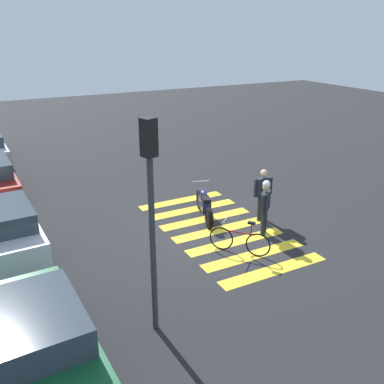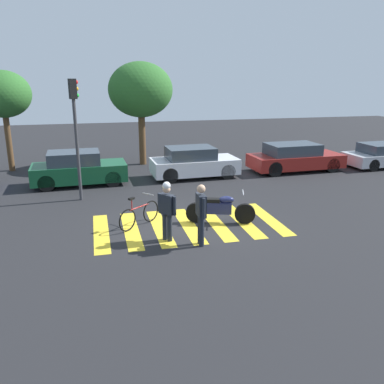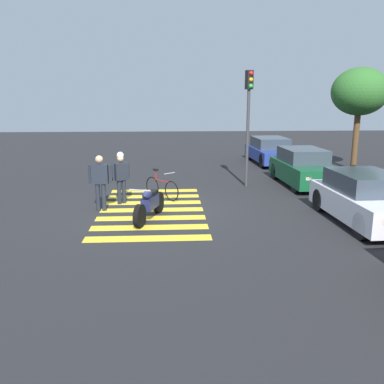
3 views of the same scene
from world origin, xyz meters
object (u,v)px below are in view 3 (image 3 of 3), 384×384
leaning_bicycle (162,188)px  car_white_van (366,199)px  police_motorcycle (150,204)px  officer_on_foot (121,174)px  officer_by_motorcycle (100,179)px  car_green_compact (303,168)px  car_blue_hatchback (271,151)px  traffic_light_pole (249,110)px

leaning_bicycle → car_white_van: size_ratio=0.34×
police_motorcycle → car_white_van: 6.12m
officer_on_foot → officer_by_motorcycle: bearing=-32.8°
car_white_van → leaning_bicycle: bearing=-118.8°
officer_by_motorcycle → officer_on_foot: bearing=147.2°
police_motorcycle → car_green_compact: bearing=127.1°
police_motorcycle → officer_by_motorcycle: bearing=-124.1°
police_motorcycle → car_blue_hatchback: (-10.13, 6.01, 0.19)m
police_motorcycle → officer_by_motorcycle: officer_by_motorcycle is taller
car_blue_hatchback → car_white_van: car_white_van is taller
police_motorcycle → leaning_bicycle: (-2.54, 0.31, -0.08)m
officer_on_foot → officer_by_motorcycle: size_ratio=1.00×
leaning_bicycle → officer_on_foot: 1.59m
police_motorcycle → leaning_bicycle: 2.56m
officer_on_foot → car_blue_hatchback: size_ratio=0.40×
leaning_bicycle → officer_on_foot: officer_on_foot is taller
leaning_bicycle → police_motorcycle: bearing=-6.9°
car_blue_hatchback → officer_on_foot: bearing=-40.4°
leaning_bicycle → car_green_compact: car_green_compact is taller
officer_on_foot → police_motorcycle: bearing=27.9°
police_motorcycle → officer_on_foot: officer_on_foot is taller
police_motorcycle → officer_by_motorcycle: size_ratio=1.23×
officer_by_motorcycle → car_blue_hatchback: size_ratio=0.40×
police_motorcycle → officer_by_motorcycle: (-1.05, -1.55, 0.54)m
traffic_light_pole → leaning_bicycle: bearing=-61.4°
leaning_bicycle → traffic_light_pole: bearing=118.6°
car_green_compact → traffic_light_pole: 3.25m
officer_on_foot → car_white_van: officer_on_foot is taller
car_green_compact → traffic_light_pole: bearing=-86.6°
officer_by_motorcycle → car_green_compact: bearing=114.7°
officer_on_foot → traffic_light_pole: traffic_light_pole is taller
leaning_bicycle → car_white_van: 6.60m
officer_on_foot → car_green_compact: bearing=110.5°
officer_on_foot → car_green_compact: size_ratio=0.43×
officer_by_motorcycle → car_white_van: size_ratio=0.43×
officer_on_foot → car_white_van: 7.53m
leaning_bicycle → car_white_van: bearing=61.2°
officer_on_foot → officer_by_motorcycle: officer_by_motorcycle is taller
officer_by_motorcycle → traffic_light_pole: 6.47m
car_white_van → traffic_light_pole: traffic_light_pole is taller
car_green_compact → leaning_bicycle: bearing=-70.9°
police_motorcycle → leaning_bicycle: size_ratio=1.57×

